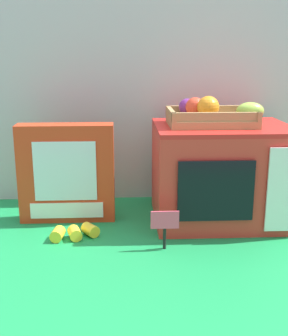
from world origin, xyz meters
TOP-DOWN VIEW (x-y plane):
  - ground_plane at (0.00, 0.00)m, footprint 1.70×1.70m
  - display_back_panel at (0.00, 0.22)m, footprint 1.61×0.03m
  - toy_microwave at (0.17, -0.00)m, footprint 0.38×0.29m
  - food_groups_crate at (0.13, 0.00)m, footprint 0.25×0.16m
  - cookie_set_box at (-0.28, 0.01)m, footprint 0.27×0.07m
  - price_sign at (-0.01, -0.20)m, footprint 0.07×0.01m
  - loose_toy_banana at (-0.25, -0.12)m, footprint 0.13×0.08m

SIDE VIEW (x-z plane):
  - ground_plane at x=0.00m, z-range 0.00..0.00m
  - loose_toy_banana at x=-0.25m, z-range 0.00..0.03m
  - price_sign at x=-0.01m, z-range 0.02..0.12m
  - toy_microwave at x=0.17m, z-range 0.00..0.28m
  - cookie_set_box at x=-0.28m, z-range 0.00..0.28m
  - food_groups_crate at x=0.13m, z-range 0.26..0.35m
  - display_back_panel at x=0.00m, z-range 0.00..0.70m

